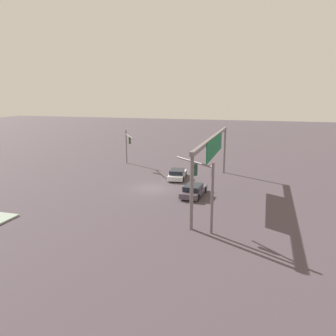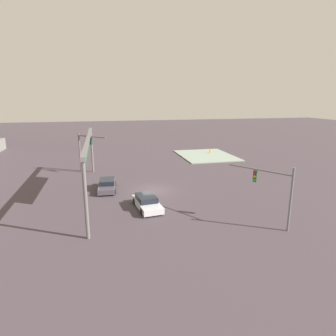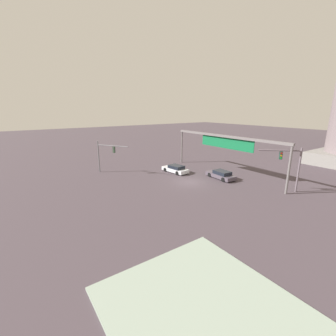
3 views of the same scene
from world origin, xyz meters
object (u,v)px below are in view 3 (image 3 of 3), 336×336
at_px(sedan_car_approaching, 221,175).
at_px(sedan_car_waiting_far, 175,169).
at_px(traffic_signal_near_corner, 290,162).
at_px(traffic_signal_opposite_side, 106,152).

relative_size(sedan_car_approaching, sedan_car_waiting_far, 0.99).
xyz_separation_m(sedan_car_approaching, sedan_car_waiting_far, (-6.57, -3.53, 0.00)).
bearing_deg(traffic_signal_near_corner, sedan_car_waiting_far, -25.21).
relative_size(traffic_signal_near_corner, sedan_car_approaching, 1.18).
height_order(traffic_signal_opposite_side, sedan_car_approaching, traffic_signal_opposite_side).
bearing_deg(traffic_signal_opposite_side, sedan_car_approaching, 12.57).
bearing_deg(sedan_car_approaching, traffic_signal_near_corner, -159.78).
xyz_separation_m(traffic_signal_near_corner, traffic_signal_opposite_side, (-21.05, -15.28, -0.32)).
height_order(traffic_signal_near_corner, traffic_signal_opposite_side, traffic_signal_near_corner).
height_order(sedan_car_approaching, sedan_car_waiting_far, same).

